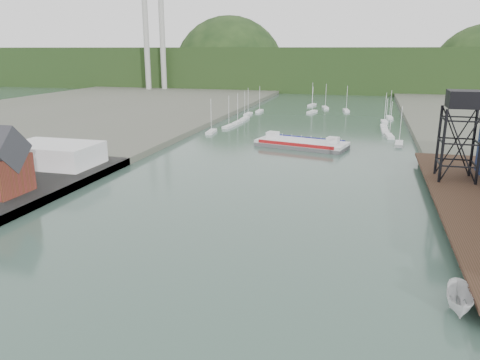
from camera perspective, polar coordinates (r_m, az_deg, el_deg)
The scene contains 8 objects.
ground at distance 44.91m, azimuth -13.26°, elevation -18.83°, with size 600.00×600.00×0.00m, color #2F493E.
white_shed at distance 105.55m, azimuth -21.71°, elevation 2.94°, with size 18.00×12.00×4.50m, color silver.
lift_tower at distance 91.98m, azimuth 25.59°, elevation 8.26°, with size 6.50×6.50×16.00m.
marina_sailboats at distance 173.34m, azimuth 9.00°, elevation 7.28°, with size 57.71×92.65×0.90m.
smokestacks at distance 292.59m, azimuth -10.39°, elevation 16.41°, with size 11.20×8.20×60.00m.
distant_hills at distance 334.52m, azimuth 11.67°, elevation 12.86°, with size 500.00×120.00×80.00m.
chain_ferry at distance 125.29m, azimuth 7.52°, elevation 4.44°, with size 25.09×14.59×3.39m.
motorboat at distance 52.34m, azimuth 25.21°, elevation -13.12°, with size 2.40×6.37×2.46m, color silver.
Camera 1 is at (18.88, -32.06, 25.14)m, focal length 35.00 mm.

